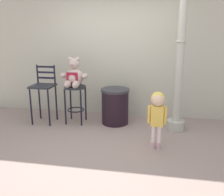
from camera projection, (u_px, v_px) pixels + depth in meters
ground_plane at (97, 149)px, 3.92m from camera, size 24.00×24.00×0.00m
building_wall at (117, 38)px, 5.29m from camera, size 6.37×0.30×3.26m
bar_stool_with_teddy at (75, 96)px, 4.93m from camera, size 0.42×0.42×0.75m
teddy_bear at (74, 76)px, 4.79m from camera, size 0.54×0.49×0.56m
child_walking at (157, 108)px, 3.79m from camera, size 0.29×0.23×0.91m
trash_bin at (115, 106)px, 4.93m from camera, size 0.56×0.56×0.70m
lamppost at (179, 71)px, 4.41m from camera, size 0.32×0.32×2.78m
bar_chair_empty at (43, 89)px, 4.93m from camera, size 0.43×0.43×1.13m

